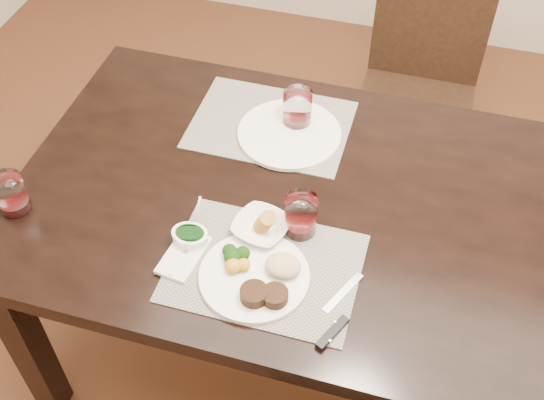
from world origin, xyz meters
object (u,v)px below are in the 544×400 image
(far_plate, at_px, (289,134))
(cracker_bowl, at_px, (261,227))
(wine_glass_near, at_px, (301,217))
(chair_far, at_px, (420,80))
(steak_knife, at_px, (335,323))
(dinner_plate, at_px, (259,276))

(far_plate, bearing_deg, cracker_bowl, -85.92)
(wine_glass_near, bearing_deg, chair_far, 78.97)
(wine_glass_near, height_order, far_plate, wine_glass_near)
(steak_knife, bearing_deg, chair_far, 112.29)
(chair_far, distance_m, wine_glass_near, 1.10)
(chair_far, bearing_deg, cracker_bowl, -105.40)
(dinner_plate, xyz_separation_m, cracker_bowl, (-0.04, 0.14, 0.00))
(dinner_plate, bearing_deg, steak_knife, -3.53)
(steak_knife, relative_size, cracker_bowl, 1.40)
(cracker_bowl, distance_m, wine_glass_near, 0.10)
(chair_far, relative_size, far_plate, 3.00)
(dinner_plate, xyz_separation_m, steak_knife, (0.20, -0.07, -0.01))
(steak_knife, xyz_separation_m, wine_glass_near, (-0.15, 0.25, 0.05))
(dinner_plate, distance_m, far_plate, 0.52)
(chair_far, height_order, steak_knife, chair_far)
(far_plate, bearing_deg, steak_knife, -65.52)
(cracker_bowl, relative_size, wine_glass_near, 1.48)
(chair_far, height_order, wine_glass_near, chair_far)
(dinner_plate, bearing_deg, wine_glass_near, 88.32)
(steak_knife, bearing_deg, wine_glass_near, 145.25)
(wine_glass_near, distance_m, far_plate, 0.36)
(dinner_plate, bearing_deg, chair_far, 93.47)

